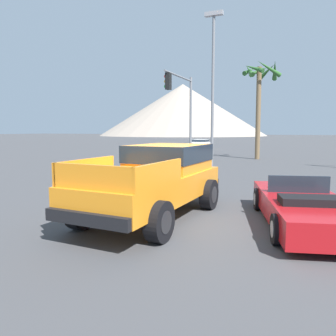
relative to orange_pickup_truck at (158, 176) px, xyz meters
The scene contains 8 objects.
ground_plane 1.10m from the orange_pickup_truck, ahead, with size 320.00×320.00×0.00m, color #424244.
orange_pickup_truck is the anchor object (origin of this frame).
red_convertible_car 3.61m from the orange_pickup_truck, ahead, with size 2.89×4.88×1.11m.
parked_car_white 30.34m from the orange_pickup_truck, 105.87° to the left, with size 1.97×4.44×1.17m.
traffic_light_main 12.14m from the orange_pickup_truck, 108.41° to the left, with size 0.38×4.26×5.65m.
street_lamp_post 9.22m from the orange_pickup_truck, 96.62° to the left, with size 0.90×0.24×7.93m.
palm_tree_tall 18.71m from the orange_pickup_truck, 90.35° to the left, with size 2.87×2.87×7.31m.
distant_mountain_range 122.83m from the orange_pickup_truck, 92.24° to the left, with size 170.41×69.06×20.97m.
Camera 1 is at (3.31, -7.66, 2.23)m, focal length 35.00 mm.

